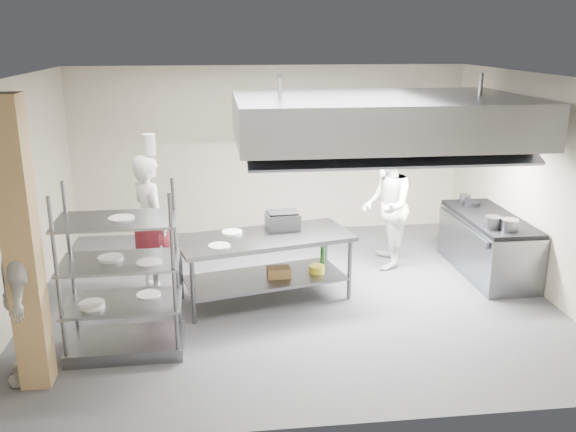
{
  "coord_description": "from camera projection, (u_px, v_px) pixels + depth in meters",
  "views": [
    {
      "loc": [
        -0.98,
        -7.81,
        3.51
      ],
      "look_at": [
        -0.01,
        0.2,
        1.1
      ],
      "focal_mm": 38.0,
      "sensor_mm": 36.0,
      "label": 1
    }
  ],
  "objects": [
    {
      "name": "floor",
      "position": [
        291.0,
        295.0,
        8.55
      ],
      "size": [
        7.0,
        7.0,
        0.0
      ],
      "primitive_type": "plane",
      "color": "#3C3C3E",
      "rests_on": "ground"
    },
    {
      "name": "ceiling",
      "position": [
        291.0,
        76.0,
        7.69
      ],
      "size": [
        7.0,
        7.0,
        0.0
      ],
      "primitive_type": "plane",
      "rotation": [
        3.14,
        0.0,
        0.0
      ],
      "color": "silver",
      "rests_on": "wall_back"
    },
    {
      "name": "wall_back",
      "position": [
        270.0,
        150.0,
        10.97
      ],
      "size": [
        7.0,
        0.0,
        7.0
      ],
      "primitive_type": "plane",
      "rotation": [
        1.57,
        0.0,
        0.0
      ],
      "color": "#A29781",
      "rests_on": "ground"
    },
    {
      "name": "wall_left",
      "position": [
        17.0,
        200.0,
        7.72
      ],
      "size": [
        0.0,
        6.0,
        6.0
      ],
      "primitive_type": "plane",
      "rotation": [
        1.57,
        0.0,
        1.57
      ],
      "color": "#A29781",
      "rests_on": "ground"
    },
    {
      "name": "wall_right",
      "position": [
        539.0,
        184.0,
        8.52
      ],
      "size": [
        0.0,
        6.0,
        6.0
      ],
      "primitive_type": "plane",
      "rotation": [
        1.57,
        0.0,
        -1.57
      ],
      "color": "#A29781",
      "rests_on": "ground"
    },
    {
      "name": "column",
      "position": [
        22.0,
        248.0,
        5.98
      ],
      "size": [
        0.3,
        0.3,
        3.0
      ],
      "primitive_type": "cube",
      "color": "tan",
      "rests_on": "floor"
    },
    {
      "name": "exhaust_hood",
      "position": [
        381.0,
        118.0,
        8.39
      ],
      "size": [
        4.0,
        2.5,
        0.6
      ],
      "primitive_type": "cube",
      "color": "gray",
      "rests_on": "ceiling"
    },
    {
      "name": "hood_strip_a",
      "position": [
        316.0,
        143.0,
        8.38
      ],
      "size": [
        1.6,
        0.12,
        0.04
      ],
      "primitive_type": "cube",
      "color": "white",
      "rests_on": "exhaust_hood"
    },
    {
      "name": "hood_strip_b",
      "position": [
        442.0,
        140.0,
        8.59
      ],
      "size": [
        1.6,
        0.12,
        0.04
      ],
      "primitive_type": "cube",
      "color": "white",
      "rests_on": "exhaust_hood"
    },
    {
      "name": "wall_shelf",
      "position": [
        370.0,
        150.0,
        11.03
      ],
      "size": [
        1.5,
        0.28,
        0.04
      ],
      "primitive_type": "cube",
      "color": "gray",
      "rests_on": "wall_back"
    },
    {
      "name": "island",
      "position": [
        265.0,
        268.0,
        8.31
      ],
      "size": [
        2.49,
        1.49,
        0.91
      ],
      "primitive_type": null,
      "rotation": [
        0.0,
        0.0,
        0.24
      ],
      "color": "slate",
      "rests_on": "floor"
    },
    {
      "name": "island_worktop",
      "position": [
        265.0,
        238.0,
        8.19
      ],
      "size": [
        2.49,
        1.49,
        0.06
      ],
      "primitive_type": "cube",
      "rotation": [
        0.0,
        0.0,
        0.24
      ],
      "color": "gray",
      "rests_on": "island"
    },
    {
      "name": "island_undershelf",
      "position": [
        265.0,
        278.0,
        8.35
      ],
      "size": [
        2.28,
        1.35,
        0.04
      ],
      "primitive_type": "cube",
      "rotation": [
        0.0,
        0.0,
        0.24
      ],
      "color": "slate",
      "rests_on": "island"
    },
    {
      "name": "pass_rack",
      "position": [
        121.0,
        271.0,
        6.79
      ],
      "size": [
        1.31,
        0.78,
        1.95
      ],
      "primitive_type": null,
      "rotation": [
        0.0,
        0.0,
        0.02
      ],
      "color": "gray",
      "rests_on": "floor"
    },
    {
      "name": "cooking_range",
      "position": [
        487.0,
        246.0,
        9.26
      ],
      "size": [
        0.8,
        2.0,
        0.84
      ],
      "primitive_type": "cube",
      "color": "gray",
      "rests_on": "floor"
    },
    {
      "name": "range_top",
      "position": [
        490.0,
        218.0,
        9.13
      ],
      "size": [
        0.78,
        1.96,
        0.06
      ],
      "primitive_type": "cube",
      "color": "black",
      "rests_on": "cooking_range"
    },
    {
      "name": "chef_head",
      "position": [
        151.0,
        225.0,
        8.4
      ],
      "size": [
        0.76,
        0.86,
        1.98
      ],
      "primitive_type": "imported",
      "rotation": [
        0.0,
        0.0,
        2.07
      ],
      "color": "silver",
      "rests_on": "floor"
    },
    {
      "name": "chef_line",
      "position": [
        386.0,
        206.0,
        9.37
      ],
      "size": [
        0.91,
        1.07,
        1.93
      ],
      "primitive_type": "imported",
      "rotation": [
        0.0,
        0.0,
        -1.78
      ],
      "color": "silver",
      "rests_on": "floor"
    },
    {
      "name": "chef_plating",
      "position": [
        23.0,
        293.0,
        6.27
      ],
      "size": [
        0.66,
        1.19,
        1.92
      ],
      "primitive_type": "imported",
      "rotation": [
        0.0,
        0.0,
        -1.39
      ],
      "color": "silver",
      "rests_on": "floor"
    },
    {
      "name": "griddle",
      "position": [
        283.0,
        221.0,
        8.46
      ],
      "size": [
        0.48,
        0.39,
        0.22
      ],
      "primitive_type": "cube",
      "rotation": [
        0.0,
        0.0,
        0.08
      ],
      "color": "slate",
      "rests_on": "island_worktop"
    },
    {
      "name": "wicker_basket",
      "position": [
        279.0,
        272.0,
        8.33
      ],
      "size": [
        0.32,
        0.23,
        0.14
      ],
      "primitive_type": "cube",
      "rotation": [
        0.0,
        0.0,
        0.04
      ],
      "color": "olive",
      "rests_on": "island_undershelf"
    },
    {
      "name": "stockpot",
      "position": [
        493.0,
        222.0,
        8.54
      ],
      "size": [
        0.24,
        0.24,
        0.16
      ],
      "primitive_type": "cylinder",
      "color": "slate",
      "rests_on": "range_top"
    },
    {
      "name": "plate_stack",
      "position": [
        123.0,
        300.0,
        6.89
      ],
      "size": [
        0.28,
        0.28,
        0.05
      ],
      "primitive_type": "cylinder",
      "color": "white",
      "rests_on": "pass_rack"
    }
  ]
}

